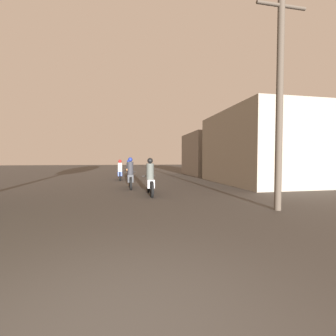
{
  "coord_description": "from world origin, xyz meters",
  "views": [
    {
      "loc": [
        0.13,
        -1.69,
        1.55
      ],
      "look_at": [
        3.59,
        15.97,
        0.83
      ],
      "focal_mm": 24.0,
      "sensor_mm": 36.0,
      "label": 1
    }
  ],
  "objects": [
    {
      "name": "motorcycle_blue",
      "position": [
        -0.17,
        15.33,
        0.6
      ],
      "size": [
        0.6,
        2.0,
        1.51
      ],
      "rotation": [
        0.0,
        0.0,
        0.04
      ],
      "color": "black",
      "rests_on": "ground_plane"
    },
    {
      "name": "motorcycle_orange",
      "position": [
        0.5,
        19.15,
        0.6
      ],
      "size": [
        0.6,
        1.95,
        1.47
      ],
      "rotation": [
        0.0,
        0.0,
        -0.02
      ],
      "color": "black",
      "rests_on": "ground_plane"
    },
    {
      "name": "utility_pole_near",
      "position": [
        4.7,
        4.31,
        3.44
      ],
      "size": [
        1.6,
        0.2,
        6.56
      ],
      "color": "#4C4238",
      "rests_on": "ground_plane"
    },
    {
      "name": "building_right_near",
      "position": [
        8.41,
        11.38,
        2.28
      ],
      "size": [
        4.49,
        7.43,
        4.55
      ],
      "color": "gray",
      "rests_on": "ground_plane"
    },
    {
      "name": "motorcycle_silver",
      "position": [
        1.23,
        7.95,
        0.63
      ],
      "size": [
        0.6,
        2.02,
        1.6
      ],
      "rotation": [
        0.0,
        0.0,
        0.07
      ],
      "color": "black",
      "rests_on": "ground_plane"
    },
    {
      "name": "building_right_far",
      "position": [
        8.48,
        19.06,
        2.01
      ],
      "size": [
        4.48,
        5.52,
        4.01
      ],
      "color": "gray",
      "rests_on": "ground_plane"
    },
    {
      "name": "motorcycle_black",
      "position": [
        0.46,
        10.42,
        0.66
      ],
      "size": [
        0.6,
        2.13,
        1.64
      ],
      "rotation": [
        0.0,
        0.0,
        -0.05
      ],
      "color": "black",
      "rests_on": "ground_plane"
    }
  ]
}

